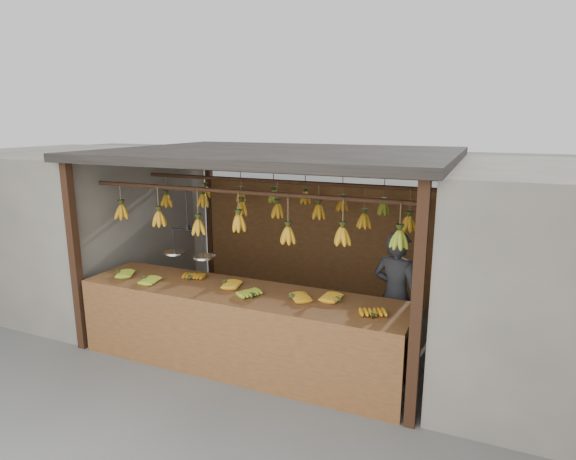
% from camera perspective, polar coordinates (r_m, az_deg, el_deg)
% --- Properties ---
extents(ground, '(80.00, 80.00, 0.00)m').
position_cam_1_polar(ground, '(6.71, -1.03, -11.42)').
color(ground, '#5B5B57').
extents(stall, '(4.30, 3.30, 2.40)m').
position_cam_1_polar(stall, '(6.46, 0.10, 5.86)').
color(stall, black).
rests_on(stall, ground).
extents(neighbor_left, '(3.00, 3.00, 2.30)m').
position_cam_1_polar(neighbor_left, '(8.43, -24.00, 0.75)').
color(neighbor_left, slate).
rests_on(neighbor_left, ground).
extents(counter, '(3.80, 0.86, 0.96)m').
position_cam_1_polar(counter, '(5.41, -6.37, -9.44)').
color(counter, brown).
rests_on(counter, ground).
extents(hanging_bananas, '(3.64, 2.25, 0.39)m').
position_cam_1_polar(hanging_bananas, '(6.21, -1.17, 2.23)').
color(hanging_bananas, orange).
rests_on(hanging_bananas, ground).
extents(balance_scale, '(0.68, 0.27, 0.80)m').
position_cam_1_polar(balance_scale, '(5.80, -11.67, -2.44)').
color(balance_scale, black).
rests_on(balance_scale, ground).
extents(vendor, '(0.65, 0.52, 1.56)m').
position_cam_1_polar(vendor, '(5.72, 12.64, -7.71)').
color(vendor, '#262628').
rests_on(vendor, ground).
extents(bag_bundles, '(0.08, 0.26, 1.22)m').
position_cam_1_polar(bag_bundles, '(7.17, 17.86, -2.08)').
color(bag_bundles, '#1426BF').
rests_on(bag_bundles, ground).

